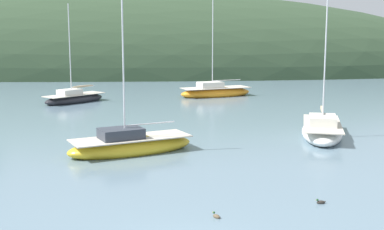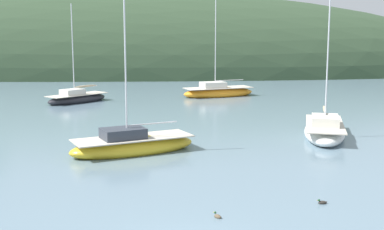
% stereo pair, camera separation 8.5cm
% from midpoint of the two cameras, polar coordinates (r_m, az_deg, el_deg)
% --- Properties ---
extents(far_shoreline_hill, '(150.00, 36.00, 32.22)m').
position_cam_midpoint_polar(far_shoreline_hill, '(91.44, -15.90, 4.69)').
color(far_shoreline_hill, '#2D422B').
rests_on(far_shoreline_hill, ground).
extents(sailboat_white_near, '(7.65, 5.56, 8.79)m').
position_cam_midpoint_polar(sailboat_white_near, '(29.34, -6.69, -3.35)').
color(sailboat_white_near, gold).
rests_on(sailboat_white_near, ground).
extents(sailboat_black_sloop, '(8.28, 5.44, 10.38)m').
position_cam_midpoint_polar(sailboat_black_sloop, '(54.57, 2.80, 2.56)').
color(sailboat_black_sloop, orange).
rests_on(sailboat_black_sloop, ground).
extents(sailboat_red_portside, '(5.95, 6.42, 9.63)m').
position_cam_midpoint_polar(sailboat_red_portside, '(51.06, -12.73, 1.82)').
color(sailboat_red_portside, '#232328').
rests_on(sailboat_red_portside, ground).
extents(sailboat_cream_ketch, '(4.08, 7.89, 9.80)m').
position_cam_midpoint_polar(sailboat_cream_ketch, '(34.49, 14.40, -1.66)').
color(sailboat_cream_ketch, white).
rests_on(sailboat_cream_ketch, ground).
extents(duck_lone_left, '(0.43, 0.22, 0.24)m').
position_cam_midpoint_polar(duck_lone_left, '(21.45, 14.22, -9.37)').
color(duck_lone_left, '#2D2823').
rests_on(duck_lone_left, ground).
extents(duck_trailing, '(0.35, 0.39, 0.24)m').
position_cam_midpoint_polar(duck_trailing, '(19.37, 2.84, -11.15)').
color(duck_trailing, brown).
rests_on(duck_trailing, ground).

